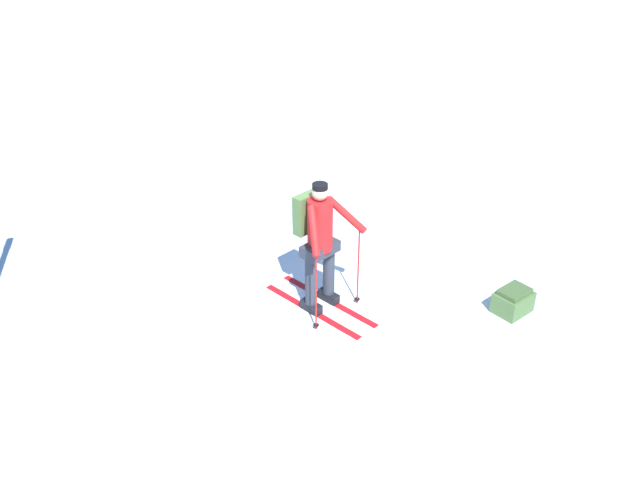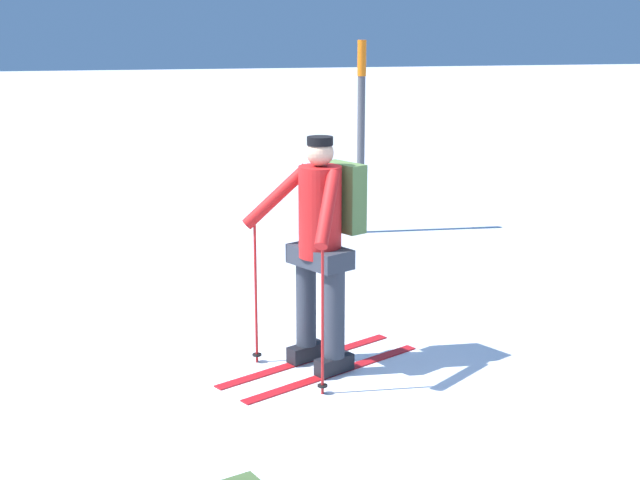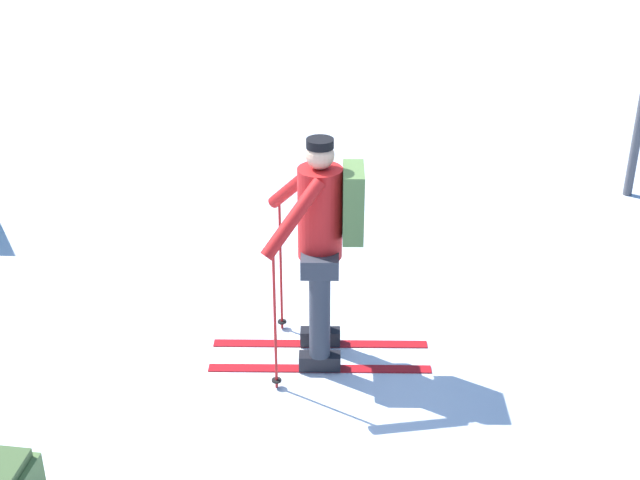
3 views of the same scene
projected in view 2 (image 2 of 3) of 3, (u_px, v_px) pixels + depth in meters
name	position (u px, v px, depth m)	size (l,w,h in m)	color
ground_plane	(262.00, 384.00, 6.31)	(80.00, 80.00, 0.00)	white
skier	(322.00, 239.00, 6.39)	(1.14, 1.62, 1.72)	red
trail_marker	(361.00, 123.00, 10.44)	(0.10, 0.10, 2.27)	#4C4C51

